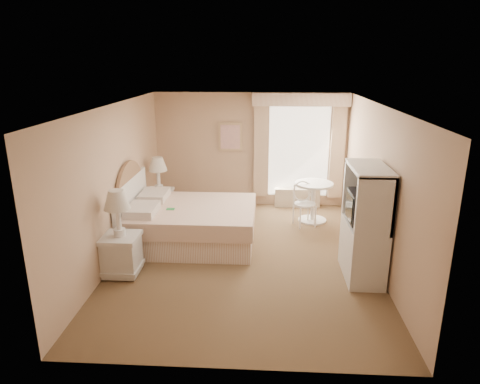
# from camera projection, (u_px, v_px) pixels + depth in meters

# --- Properties ---
(room) EXTENTS (4.21, 5.51, 2.51)m
(room) POSITION_uv_depth(u_px,v_px,m) (245.00, 185.00, 6.82)
(room) COLOR brown
(room) RESTS_ON ground
(window) EXTENTS (2.05, 0.22, 2.51)m
(window) POSITION_uv_depth(u_px,v_px,m) (299.00, 148.00, 9.26)
(window) COLOR white
(window) RESTS_ON room
(framed_art) EXTENTS (0.52, 0.04, 0.62)m
(framed_art) POSITION_uv_depth(u_px,v_px,m) (230.00, 137.00, 9.34)
(framed_art) COLOR tan
(framed_art) RESTS_ON room
(bed) EXTENTS (2.29, 1.80, 1.59)m
(bed) POSITION_uv_depth(u_px,v_px,m) (184.00, 222.00, 7.64)
(bed) COLOR tan
(bed) RESTS_ON room
(nightstand_near) EXTENTS (0.55, 0.55, 1.33)m
(nightstand_near) POSITION_uv_depth(u_px,v_px,m) (121.00, 244.00, 6.45)
(nightstand_near) COLOR silver
(nightstand_near) RESTS_ON room
(nightstand_far) EXTENTS (0.53, 0.53, 1.27)m
(nightstand_far) POSITION_uv_depth(u_px,v_px,m) (159.00, 196.00, 8.78)
(nightstand_far) COLOR silver
(nightstand_far) RESTS_ON room
(round_table) EXTENTS (0.76, 0.76, 0.81)m
(round_table) POSITION_uv_depth(u_px,v_px,m) (313.00, 196.00, 8.62)
(round_table) COLOR white
(round_table) RESTS_ON room
(cafe_chair) EXTENTS (0.54, 0.54, 0.88)m
(cafe_chair) POSITION_uv_depth(u_px,v_px,m) (304.00, 200.00, 8.44)
(cafe_chair) COLOR white
(cafe_chair) RESTS_ON room
(armoire) EXTENTS (0.52, 1.03, 1.72)m
(armoire) POSITION_uv_depth(u_px,v_px,m) (365.00, 232.00, 6.35)
(armoire) COLOR silver
(armoire) RESTS_ON room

